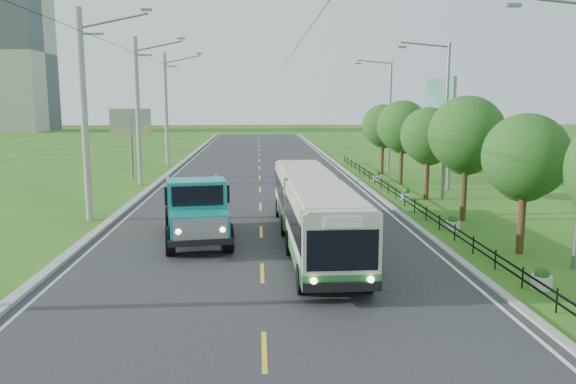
{
  "coord_description": "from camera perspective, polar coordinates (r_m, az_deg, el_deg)",
  "views": [
    {
      "loc": [
        -0.11,
        -18.2,
        5.71
      ],
      "look_at": [
        1.16,
        5.35,
        1.9
      ],
      "focal_mm": 35.0,
      "sensor_mm": 36.0,
      "label": 1
    }
  ],
  "objects": [
    {
      "name": "streetlight_mid",
      "position": [
        33.96,
        15.52,
        7.49
      ],
      "size": [
        3.02,
        0.2,
        9.07
      ],
      "color": "slate",
      "rests_on": "ground"
    },
    {
      "name": "streetlight_far",
      "position": [
        47.44,
        10.13,
        8.07
      ],
      "size": [
        3.02,
        0.2,
        9.07
      ],
      "color": "slate",
      "rests_on": "ground"
    },
    {
      "name": "tree_fourth",
      "position": [
        33.91,
        14.09,
        5.32
      ],
      "size": [
        3.24,
        3.31,
        5.4
      ],
      "color": "#382314",
      "rests_on": "ground"
    },
    {
      "name": "pole_near",
      "position": [
        28.4,
        -19.93,
        7.39
      ],
      "size": [
        3.51,
        0.32,
        10.0
      ],
      "color": "gray",
      "rests_on": "ground"
    },
    {
      "name": "pole_far",
      "position": [
        51.85,
        -12.25,
        8.3
      ],
      "size": [
        3.51,
        0.32,
        10.0
      ],
      "color": "gray",
      "rests_on": "ground"
    },
    {
      "name": "billboard_right",
      "position": [
        40.16,
        15.09,
        8.35
      ],
      "size": [
        0.24,
        6.0,
        7.3
      ],
      "color": "slate",
      "rests_on": "ground"
    },
    {
      "name": "tree_fifth",
      "position": [
        39.66,
        11.56,
        6.32
      ],
      "size": [
        3.48,
        3.52,
        5.8
      ],
      "color": "#382314",
      "rests_on": "ground"
    },
    {
      "name": "curb_left",
      "position": [
        39.26,
        -13.45,
        0.68
      ],
      "size": [
        0.4,
        120.0,
        0.15
      ],
      "primitive_type": "cube",
      "color": "#9E9E99",
      "rests_on": "ground"
    },
    {
      "name": "ground",
      "position": [
        19.08,
        -2.64,
        -8.25
      ],
      "size": [
        240.0,
        240.0,
        0.0
      ],
      "primitive_type": "plane",
      "color": "#275915",
      "rests_on": "ground"
    },
    {
      "name": "tree_third",
      "position": [
        28.21,
        17.69,
        5.25
      ],
      "size": [
        3.6,
        3.62,
        6.0
      ],
      "color": "#382314",
      "rests_on": "ground"
    },
    {
      "name": "railing_right",
      "position": [
        33.64,
        10.92,
        -0.24
      ],
      "size": [
        0.04,
        40.0,
        0.6
      ],
      "primitive_type": "cube",
      "color": "black",
      "rests_on": "ground"
    },
    {
      "name": "billboard_left",
      "position": [
        43.27,
        -15.7,
        6.4
      ],
      "size": [
        3.0,
        0.2,
        5.2
      ],
      "color": "slate",
      "rests_on": "ground"
    },
    {
      "name": "centre_dash",
      "position": [
        19.07,
        -2.64,
        -8.19
      ],
      "size": [
        0.12,
        2.2,
        0.0
      ],
      "primitive_type": "cube",
      "color": "yellow",
      "rests_on": "road"
    },
    {
      "name": "tree_back",
      "position": [
        45.49,
        9.65,
        6.46
      ],
      "size": [
        3.3,
        3.36,
        5.5
      ],
      "color": "#382314",
      "rests_on": "ground"
    },
    {
      "name": "planter_far",
      "position": [
        41.49,
        9.08,
        1.55
      ],
      "size": [
        0.64,
        0.64,
        0.67
      ],
      "color": "silver",
      "rests_on": "ground"
    },
    {
      "name": "planter_near",
      "position": [
        26.28,
        16.37,
        -3.11
      ],
      "size": [
        0.64,
        0.64,
        0.67
      ],
      "color": "silver",
      "rests_on": "ground"
    },
    {
      "name": "planter_mid",
      "position": [
        33.79,
        11.9,
        -0.25
      ],
      "size": [
        0.64,
        0.64,
        0.67
      ],
      "color": "silver",
      "rests_on": "ground"
    },
    {
      "name": "curb_right",
      "position": [
        39.29,
        7.61,
        0.82
      ],
      "size": [
        0.3,
        120.0,
        0.1
      ],
      "primitive_type": "cube",
      "color": "#9E9E99",
      "rests_on": "ground"
    },
    {
      "name": "tree_second",
      "position": [
        22.75,
        22.94,
        2.93
      ],
      "size": [
        3.18,
        3.26,
        5.3
      ],
      "color": "#382314",
      "rests_on": "ground"
    },
    {
      "name": "edge_line_left",
      "position": [
        39.17,
        -12.65,
        0.61
      ],
      "size": [
        0.12,
        120.0,
        0.0
      ],
      "primitive_type": "cube",
      "color": "silver",
      "rests_on": "road"
    },
    {
      "name": "road",
      "position": [
        38.62,
        -2.88,
        0.68
      ],
      "size": [
        14.0,
        120.0,
        0.02
      ],
      "primitive_type": "cube",
      "color": "#28282B",
      "rests_on": "ground"
    },
    {
      "name": "edge_line_right",
      "position": [
        39.21,
        6.89,
        0.77
      ],
      "size": [
        0.12,
        120.0,
        0.0
      ],
      "primitive_type": "cube",
      "color": "silver",
      "rests_on": "road"
    },
    {
      "name": "bus",
      "position": [
        22.25,
        2.53,
        -1.47
      ],
      "size": [
        2.57,
        13.87,
        2.67
      ],
      "rotation": [
        0.0,
        0.0,
        0.02
      ],
      "color": "#2A6B32",
      "rests_on": "ground"
    },
    {
      "name": "dump_truck",
      "position": [
        23.45,
        -9.35,
        -1.27
      ],
      "size": [
        3.35,
        6.63,
        2.66
      ],
      "rotation": [
        0.0,
        0.0,
        0.16
      ],
      "color": "teal",
      "rests_on": "ground"
    },
    {
      "name": "pole_mid",
      "position": [
        40.04,
        -14.97,
        7.99
      ],
      "size": [
        3.51,
        0.32,
        10.0
      ],
      "color": "gray",
      "rests_on": "ground"
    },
    {
      "name": "planter_front",
      "position": [
        19.17,
        24.35,
        -8.1
      ],
      "size": [
        0.64,
        0.64,
        0.67
      ],
      "color": "silver",
      "rests_on": "ground"
    }
  ]
}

